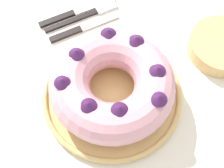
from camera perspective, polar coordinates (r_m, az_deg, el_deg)
name	(u,v)px	position (r m, az deg, el deg)	size (l,w,h in m)	color
dining_table	(113,122)	(0.78, 0.25, -6.88)	(1.28, 1.00, 0.76)	silver
serving_dish	(112,95)	(0.69, 0.00, -2.00)	(0.31, 0.31, 0.02)	tan
bundt_cake	(112,84)	(0.65, 0.00, 0.04)	(0.26, 0.26, 0.10)	#E09EAD
fork	(87,15)	(0.83, -4.59, 12.45)	(0.02, 0.20, 0.01)	black
serving_knife	(73,13)	(0.84, -7.17, 12.73)	(0.02, 0.21, 0.01)	black
cake_knife	(80,29)	(0.80, -5.90, 9.95)	(0.02, 0.19, 0.01)	black
side_bowl	(221,46)	(0.79, 19.38, 6.54)	(0.16, 0.16, 0.04)	tan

